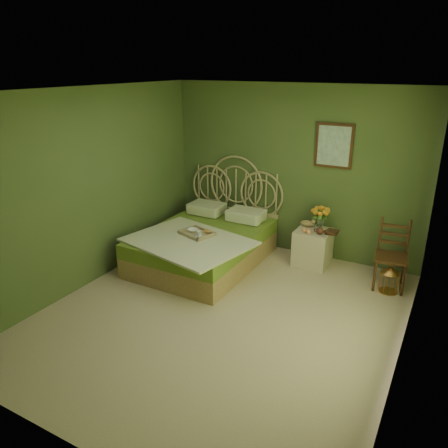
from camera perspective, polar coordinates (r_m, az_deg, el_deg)
The scene contains 14 objects.
floor at distance 5.40m, azimuth -0.32°, elevation -11.74°, with size 4.50×4.50×0.00m, color #CCB293.
ceiling at distance 4.58m, azimuth -0.39°, elevation 17.01°, with size 4.50×4.50×0.00m, color silver.
wall_back at distance 6.81m, azimuth 8.97°, elevation 6.80°, with size 4.00×4.00×0.00m, color #506133.
wall_left at distance 6.02m, azimuth -17.26°, elevation 4.34°, with size 4.50×4.50×0.00m, color #506133.
wall_right at distance 4.29m, azimuth 23.69°, elevation -2.86°, with size 4.50×4.50×0.00m, color #506133.
wall_art at distance 6.52m, azimuth 14.17°, elevation 9.88°, with size 0.54×0.04×0.64m.
bed at distance 6.61m, azimuth -2.46°, elevation -2.38°, with size 1.84×2.33×1.44m.
nightstand at distance 6.64m, azimuth 11.63°, elevation -2.37°, with size 0.50×0.50×0.98m.
chair at distance 6.24m, azimuth 21.22°, elevation -3.22°, with size 0.46×0.46×0.93m.
birdcage at distance 6.20m, azimuth 20.79°, elevation -6.76°, with size 0.25×0.25×0.37m.
book_lower at distance 6.52m, azimuth 13.23°, elevation -0.95°, with size 0.18×0.24×0.02m, color #381E0F.
book_upper at distance 6.52m, azimuth 13.24°, elevation -0.79°, with size 0.15×0.21×0.02m, color #472819.
cereal_bowl at distance 6.37m, azimuth -4.11°, elevation -0.82°, with size 0.15×0.15×0.04m, color white.
coffee_cup at distance 6.18m, azimuth -3.26°, elevation -1.28°, with size 0.08×0.08×0.07m, color white.
Camera 1 is at (2.23, -3.99, 2.87)m, focal length 35.00 mm.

